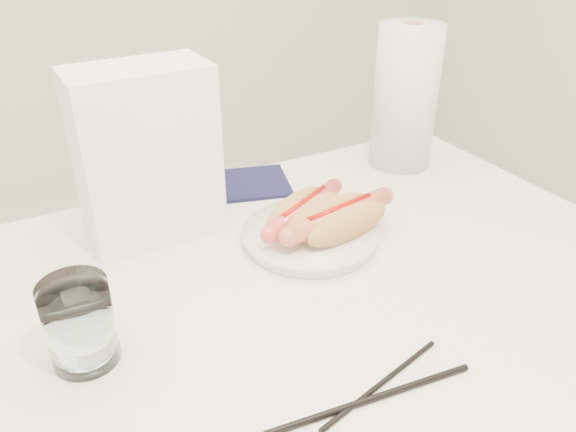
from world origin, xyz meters
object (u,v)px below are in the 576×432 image
hotdog_left (304,213)px  water_glass (80,323)px  hotdog_right (339,220)px  paper_towel_roll (405,97)px  table (269,340)px  plate (310,237)px  napkin_box (147,155)px

hotdog_left → water_glass: bearing=170.9°
hotdog_right → paper_towel_roll: (0.27, 0.20, 0.09)m
hotdog_left → hotdog_right: bearing=-81.0°
table → paper_towel_roll: paper_towel_roll is taller
hotdog_right → water_glass: bearing=179.8°
plate → napkin_box: size_ratio=0.76×
table → hotdog_left: size_ratio=6.77×
napkin_box → paper_towel_roll: (0.51, 0.03, 0.00)m
water_glass → napkin_box: size_ratio=0.40×
hotdog_right → napkin_box: 0.31m
table → hotdog_right: hotdog_right is taller
plate → paper_towel_roll: bearing=29.1°
paper_towel_roll → plate: bearing=-150.9°
paper_towel_roll → hotdog_left: bearing=-154.0°
table → plate: bearing=40.7°
plate → napkin_box: (-0.20, 0.15, 0.13)m
water_glass → paper_towel_roll: size_ratio=0.39×
table → napkin_box: napkin_box is taller
hotdog_right → paper_towel_roll: paper_towel_roll is taller
hotdog_left → napkin_box: (-0.20, 0.12, 0.09)m
plate → paper_towel_roll: (0.31, 0.17, 0.13)m
plate → water_glass: size_ratio=1.91×
napkin_box → paper_towel_roll: 0.51m
hotdog_right → napkin_box: napkin_box is taller
plate → paper_towel_roll: size_ratio=0.75×
napkin_box → hotdog_left: bearing=-32.8°
plate → napkin_box: bearing=144.3°
hotdog_right → water_glass: water_glass is taller
table → hotdog_left: bearing=45.5°
plate → hotdog_right: 0.06m
plate → hotdog_left: size_ratio=1.15×
paper_towel_roll → hotdog_right: bearing=-144.2°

